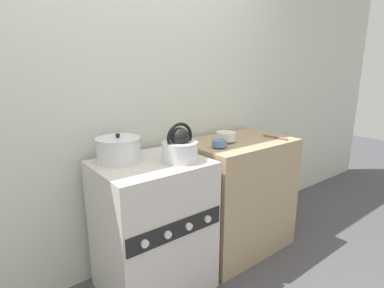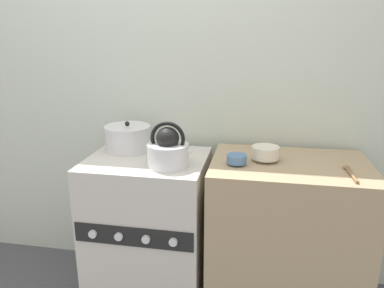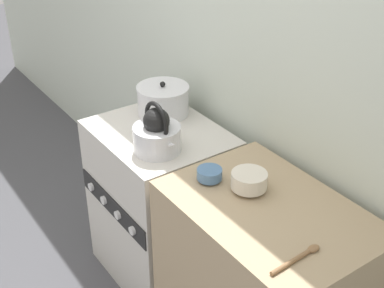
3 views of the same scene
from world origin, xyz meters
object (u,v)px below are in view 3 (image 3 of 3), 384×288
Objects in this scene: cooking_pot at (163,100)px; kettle at (157,134)px; enamel_bowl at (249,180)px; stove at (161,205)px; small_ceramic_bowl at (209,174)px.

kettle is at bearing -36.30° from cooking_pot.
kettle reaches higher than enamel_bowl.
enamel_bowl is at bearing 1.51° from stove.
kettle is 0.36m from small_ceramic_bowl.
cooking_pot is (-0.15, 0.12, 0.52)m from stove.
cooking_pot reaches higher than small_ceramic_bowl.
enamel_bowl reaches higher than stove.
cooking_pot is at bearing 143.70° from kettle.
stove is at bearing -178.49° from enamel_bowl.
stove is 8.50× the size of small_ceramic_bowl.
cooking_pot is at bearing 140.61° from stove.
stove is at bearing -39.39° from cooking_pot.
kettle is 1.85× the size of enamel_bowl.
kettle is 0.52m from enamel_bowl.
kettle reaches higher than stove.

